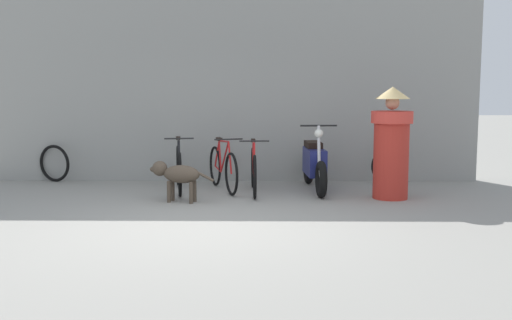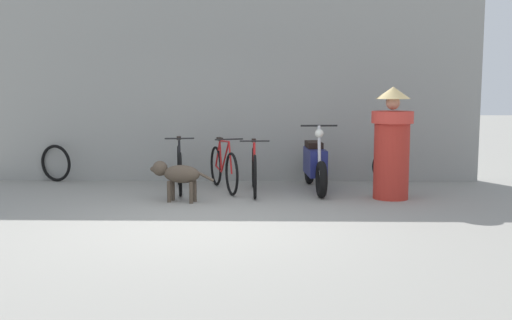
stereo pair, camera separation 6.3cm
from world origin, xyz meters
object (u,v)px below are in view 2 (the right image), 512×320
object	(u,v)px
motorcycle	(315,164)
person_in_robes	(392,143)
spare_tire_right	(387,166)
bicycle_1	(223,168)
bicycle_2	(254,170)
stray_dog	(177,174)
spare_tire_left	(56,163)
bicycle_0	(179,168)

from	to	relation	value
motorcycle	person_in_robes	size ratio (longest dim) A/B	1.15
motorcycle	spare_tire_right	bearing A→B (deg)	118.58
bicycle_1	bicycle_2	xyz separation A→B (m)	(0.51, -0.25, -0.00)
person_in_robes	spare_tire_right	bearing A→B (deg)	-54.48
bicycle_1	stray_dog	world-z (taller)	bicycle_1
spare_tire_right	stray_dog	bearing A→B (deg)	-151.41
motorcycle	spare_tire_left	size ratio (longest dim) A/B	2.92
bicycle_2	stray_dog	world-z (taller)	bicycle_2
bicycle_2	stray_dog	bearing A→B (deg)	-57.63
motorcycle	spare_tire_right	xyz separation A→B (m)	(1.36, 0.87, -0.13)
person_in_robes	spare_tire_left	xyz separation A→B (m)	(-5.72, 1.56, -0.52)
bicycle_1	spare_tire_right	distance (m)	3.00
spare_tire_right	motorcycle	bearing A→B (deg)	-147.46
motorcycle	spare_tire_right	size ratio (longest dim) A/B	3.20
bicycle_2	stray_dog	distance (m)	1.38
motorcycle	bicycle_1	bearing A→B (deg)	-94.19
motorcycle	person_in_robes	world-z (taller)	person_in_robes
bicycle_0	spare_tire_right	xyz separation A→B (m)	(3.60, 0.93, -0.07)
bicycle_1	motorcycle	world-z (taller)	motorcycle
stray_dog	motorcycle	bearing A→B (deg)	-140.48
bicycle_2	person_in_robes	bearing A→B (deg)	75.26
bicycle_0	spare_tire_left	distance (m)	2.55
bicycle_0	motorcycle	world-z (taller)	motorcycle
bicycle_1	stray_dog	size ratio (longest dim) A/B	1.64
stray_dog	bicycle_1	bearing A→B (deg)	-106.93
bicycle_0	bicycle_1	size ratio (longest dim) A/B	1.07
spare_tire_left	spare_tire_right	bearing A→B (deg)	0.09
bicycle_0	stray_dog	xyz separation A→B (m)	(0.11, -0.97, 0.04)
bicycle_0	bicycle_2	distance (m)	1.25
motorcycle	bicycle_2	bearing A→B (deg)	-80.29
bicycle_2	person_in_robes	size ratio (longest dim) A/B	1.03
bicycle_0	spare_tire_right	bearing A→B (deg)	94.94
bicycle_0	bicycle_2	world-z (taller)	bicycle_0
spare_tire_left	person_in_robes	bearing A→B (deg)	-15.21
person_in_robes	bicycle_2	bearing A→B (deg)	32.65
stray_dog	person_in_robes	world-z (taller)	person_in_robes
bicycle_2	spare_tire_right	world-z (taller)	bicycle_2
motorcycle	stray_dog	distance (m)	2.36
spare_tire_left	motorcycle	bearing A→B (deg)	-10.56
bicycle_1	stray_dog	distance (m)	1.21
motorcycle	stray_dog	xyz separation A→B (m)	(-2.13, -1.03, -0.02)
bicycle_1	motorcycle	size ratio (longest dim) A/B	0.84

